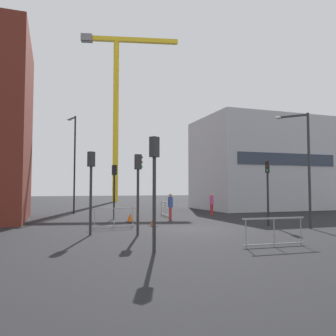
% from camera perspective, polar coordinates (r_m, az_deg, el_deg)
% --- Properties ---
extents(ground, '(160.00, 160.00, 0.00)m').
position_cam_1_polar(ground, '(18.28, 4.41, -10.18)').
color(ground, black).
extents(office_block, '(12.68, 9.02, 9.33)m').
position_cam_1_polar(office_block, '(37.22, 15.16, 0.59)').
color(office_block, '#B7B7BC').
rests_on(office_block, ground).
extents(construction_crane, '(15.57, 4.48, 27.05)m').
position_cam_1_polar(construction_crane, '(57.06, -8.45, 12.02)').
color(construction_crane, yellow).
rests_on(construction_crane, ground).
extents(streetlamp_tall, '(0.75, 1.33, 8.33)m').
position_cam_1_polar(streetlamp_tall, '(30.16, -15.48, 1.72)').
color(streetlamp_tall, '#232326').
rests_on(streetlamp_tall, ground).
extents(streetlamp_short, '(1.31, 1.30, 6.26)m').
position_cam_1_polar(streetlamp_short, '(19.94, 21.84, 1.43)').
color(streetlamp_short, '#2D2D30').
rests_on(streetlamp_short, ground).
extents(traffic_light_near, '(0.38, 0.36, 3.86)m').
position_cam_1_polar(traffic_light_near, '(16.22, -12.76, -1.76)').
color(traffic_light_near, '#2D2D30').
rests_on(traffic_light_near, ground).
extents(traffic_light_far, '(0.36, 0.37, 3.76)m').
position_cam_1_polar(traffic_light_far, '(20.59, 16.34, -2.21)').
color(traffic_light_far, '#232326').
rests_on(traffic_light_far, ground).
extents(traffic_light_corner, '(0.38, 0.27, 3.73)m').
position_cam_1_polar(traffic_light_corner, '(15.83, -5.03, -2.08)').
color(traffic_light_corner, '#2D2D30').
rests_on(traffic_light_corner, ground).
extents(traffic_light_crosswalk, '(0.38, 0.36, 3.93)m').
position_cam_1_polar(traffic_light_crosswalk, '(11.65, -2.29, -1.04)').
color(traffic_light_crosswalk, '#2D2D30').
rests_on(traffic_light_crosswalk, ground).
extents(traffic_light_island, '(0.39, 0.30, 3.79)m').
position_cam_1_polar(traffic_light_island, '(24.25, -8.98, -2.41)').
color(traffic_light_island, black).
rests_on(traffic_light_island, ground).
extents(pedestrian_walking, '(0.34, 0.34, 1.76)m').
position_cam_1_polar(pedestrian_walking, '(28.05, 7.32, -5.69)').
color(pedestrian_walking, red).
rests_on(pedestrian_walking, ground).
extents(pedestrian_waiting, '(0.34, 0.34, 1.78)m').
position_cam_1_polar(pedestrian_waiting, '(23.54, 0.41, -6.12)').
color(pedestrian_waiting, red).
rests_on(pedestrian_waiting, ground).
extents(safety_barrier_rear, '(2.39, 0.37, 1.08)m').
position_cam_1_polar(safety_barrier_rear, '(19.10, -9.00, -8.16)').
color(safety_barrier_rear, '#9EA0A5').
rests_on(safety_barrier_rear, ground).
extents(safety_barrier_left_run, '(2.60, 0.15, 1.08)m').
position_cam_1_polar(safety_barrier_left_run, '(13.36, 17.34, -10.13)').
color(safety_barrier_left_run, gray).
rests_on(safety_barrier_left_run, ground).
extents(safety_barrier_right_run, '(0.15, 2.35, 1.08)m').
position_cam_1_polar(safety_barrier_right_run, '(26.51, -0.50, -6.85)').
color(safety_barrier_right_run, gray).
rests_on(safety_barrier_right_run, ground).
extents(traffic_cone_on_verge, '(0.46, 0.46, 0.46)m').
position_cam_1_polar(traffic_cone_on_verge, '(19.75, -2.50, -9.07)').
color(traffic_cone_on_verge, black).
rests_on(traffic_cone_on_verge, ground).
extents(traffic_cone_by_barrier, '(0.55, 0.55, 0.56)m').
position_cam_1_polar(traffic_cone_by_barrier, '(22.29, -6.34, -8.28)').
color(traffic_cone_by_barrier, black).
rests_on(traffic_cone_by_barrier, ground).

